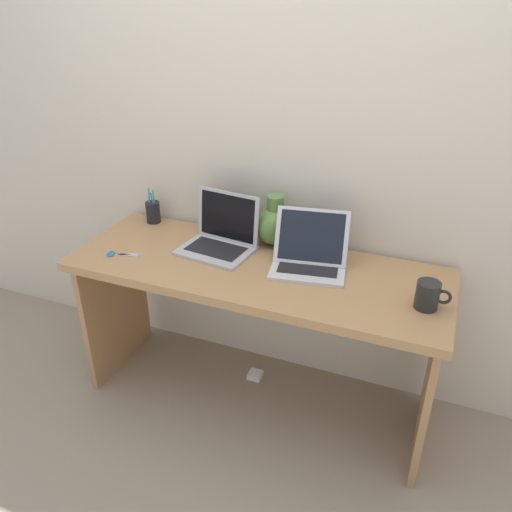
# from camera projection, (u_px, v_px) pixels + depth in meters

# --- Properties ---
(ground_plane) EXTENTS (6.00, 6.00, 0.00)m
(ground_plane) POSITION_uv_depth(u_px,v_px,m) (256.00, 397.00, 2.57)
(ground_plane) COLOR gray
(back_wall) EXTENTS (4.40, 0.04, 2.40)m
(back_wall) POSITION_uv_depth(u_px,v_px,m) (284.00, 145.00, 2.27)
(back_wall) COLOR beige
(back_wall) RESTS_ON ground
(desk) EXTENTS (1.65, 0.60, 0.76)m
(desk) POSITION_uv_depth(u_px,v_px,m) (256.00, 296.00, 2.28)
(desk) COLOR #AD7F51
(desk) RESTS_ON ground
(laptop_left) EXTENTS (0.35, 0.29, 0.25)m
(laptop_left) POSITION_uv_depth(u_px,v_px,m) (221.00, 234.00, 2.33)
(laptop_left) COLOR #B2B2B7
(laptop_left) RESTS_ON desk
(laptop_right) EXTENTS (0.35, 0.31, 0.23)m
(laptop_right) POSITION_uv_depth(u_px,v_px,m) (310.00, 253.00, 2.18)
(laptop_right) COLOR silver
(laptop_right) RESTS_ON desk
(green_vase) EXTENTS (0.19, 0.19, 0.24)m
(green_vase) POSITION_uv_depth(u_px,v_px,m) (275.00, 224.00, 2.36)
(green_vase) COLOR #5B843D
(green_vase) RESTS_ON desk
(coffee_mug) EXTENTS (0.13, 0.09, 0.11)m
(coffee_mug) POSITION_uv_depth(u_px,v_px,m) (428.00, 295.00, 1.90)
(coffee_mug) COLOR black
(coffee_mug) RESTS_ON desk
(pen_cup) EXTENTS (0.07, 0.07, 0.18)m
(pen_cup) POSITION_uv_depth(u_px,v_px,m) (153.00, 212.00, 2.59)
(pen_cup) COLOR black
(pen_cup) RESTS_ON desk
(scissors) EXTENTS (0.15, 0.08, 0.01)m
(scissors) POSITION_uv_depth(u_px,v_px,m) (117.00, 254.00, 2.30)
(scissors) COLOR #B7B7BC
(scissors) RESTS_ON desk
(power_brick) EXTENTS (0.07, 0.07, 0.03)m
(power_brick) POSITION_uv_depth(u_px,v_px,m) (255.00, 375.00, 2.69)
(power_brick) COLOR white
(power_brick) RESTS_ON ground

